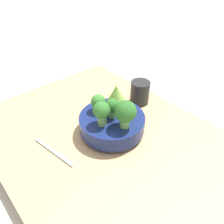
# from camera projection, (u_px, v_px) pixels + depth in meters

# --- Properties ---
(ground_plane) EXTENTS (6.00, 6.00, 0.00)m
(ground_plane) POSITION_uv_depth(u_px,v_px,m) (107.00, 147.00, 0.79)
(ground_plane) COLOR #ADA89E
(table) EXTENTS (0.94, 0.68, 0.05)m
(table) POSITION_uv_depth(u_px,v_px,m) (107.00, 143.00, 0.77)
(table) COLOR tan
(table) RESTS_ON ground_plane
(bowl) EXTENTS (0.23, 0.23, 0.07)m
(bowl) POSITION_uv_depth(u_px,v_px,m) (112.00, 123.00, 0.76)
(bowl) COLOR navy
(bowl) RESTS_ON table
(broccoli_floret_center) EXTENTS (0.05, 0.05, 0.07)m
(broccoli_floret_center) POSITION_uv_depth(u_px,v_px,m) (112.00, 107.00, 0.72)
(broccoli_floret_center) COLOR #6BA34C
(broccoli_floret_center) RESTS_ON bowl
(broccoli_floret_front) EXTENTS (0.06, 0.06, 0.08)m
(broccoli_floret_front) POSITION_uv_depth(u_px,v_px,m) (102.00, 112.00, 0.68)
(broccoli_floret_front) COLOR #609347
(broccoli_floret_front) RESTS_ON bowl
(broccoli_floret_left) EXTENTS (0.05, 0.05, 0.06)m
(broccoli_floret_left) POSITION_uv_depth(u_px,v_px,m) (98.00, 102.00, 0.75)
(broccoli_floret_left) COLOR #609347
(broccoli_floret_left) RESTS_ON bowl
(romanesco_piece_far) EXTENTS (0.06, 0.06, 0.09)m
(romanesco_piece_far) POSITION_uv_depth(u_px,v_px,m) (116.00, 94.00, 0.75)
(romanesco_piece_far) COLOR #6BA34C
(romanesco_piece_far) RESTS_ON bowl
(broccoli_floret_right) EXTENTS (0.07, 0.07, 0.10)m
(broccoli_floret_right) POSITION_uv_depth(u_px,v_px,m) (125.00, 112.00, 0.67)
(broccoli_floret_right) COLOR #6BA34C
(broccoli_floret_right) RESTS_ON bowl
(cup) EXTENTS (0.08, 0.08, 0.10)m
(cup) POSITION_uv_depth(u_px,v_px,m) (140.00, 92.00, 0.90)
(cup) COLOR black
(cup) RESTS_ON table
(fork) EXTENTS (0.18, 0.04, 0.01)m
(fork) POSITION_uv_depth(u_px,v_px,m) (53.00, 152.00, 0.70)
(fork) COLOR #B2B2B7
(fork) RESTS_ON table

